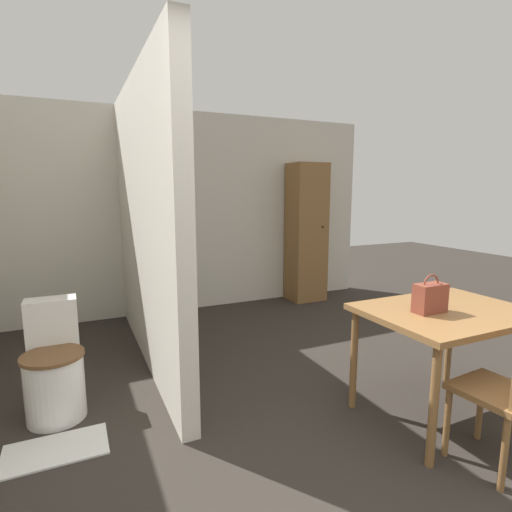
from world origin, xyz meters
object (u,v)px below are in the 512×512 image
(handbag, at_px, (430,298))
(wooden_cabinet, at_px, (306,233))
(dining_table, at_px, (447,322))
(toilet, at_px, (54,370))
(wooden_chair, at_px, (508,388))

(handbag, height_order, wooden_cabinet, wooden_cabinet)
(dining_table, bearing_deg, toilet, 154.78)
(wooden_chair, xyz_separation_m, wooden_cabinet, (0.88, 3.49, 0.47))
(wooden_chair, distance_m, handbag, 0.65)
(dining_table, bearing_deg, wooden_cabinet, 76.07)
(dining_table, distance_m, handbag, 0.25)
(toilet, height_order, handbag, handbag)
(dining_table, distance_m, toilet, 2.68)
(dining_table, relative_size, toilet, 1.39)
(wooden_chair, height_order, toilet, wooden_chair)
(handbag, bearing_deg, wooden_cabinet, 73.04)
(wooden_chair, relative_size, toilet, 1.15)
(wooden_chair, distance_m, toilet, 2.81)
(wooden_chair, height_order, handbag, handbag)
(toilet, distance_m, handbag, 2.56)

